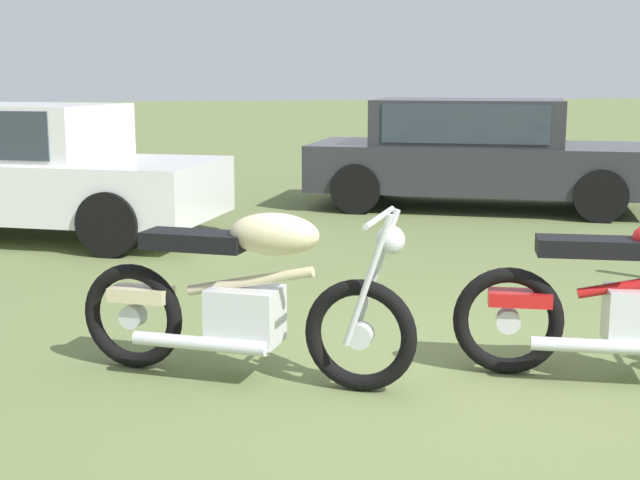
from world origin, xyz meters
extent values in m
plane|color=olive|center=(0.00, 0.00, 0.00)|extent=(120.00, 120.00, 0.00)
torus|color=black|center=(-0.58, 0.04, 0.32)|extent=(0.60, 0.39, 0.63)
torus|color=black|center=(-1.79, 0.74, 0.32)|extent=(0.60, 0.39, 0.63)
cylinder|color=silver|center=(-0.58, 0.04, 0.32)|extent=(0.17, 0.16, 0.14)
cylinder|color=silver|center=(-1.79, 0.74, 0.32)|extent=(0.17, 0.16, 0.14)
cylinder|color=silver|center=(-0.48, 0.09, 0.65)|extent=(0.25, 0.17, 0.74)
cylinder|color=silver|center=(-0.57, -0.06, 0.65)|extent=(0.25, 0.17, 0.74)
cube|color=silver|center=(-1.17, 0.38, 0.38)|extent=(0.50, 0.46, 0.32)
cylinder|color=beige|center=(-1.14, 0.37, 0.58)|extent=(0.69, 0.43, 0.22)
ellipsoid|color=beige|center=(-1.01, 0.29, 0.86)|extent=(0.58, 0.48, 0.24)
cube|color=black|center=(-1.43, 0.53, 0.80)|extent=(0.64, 0.51, 0.10)
cube|color=beige|center=(-1.74, 0.71, 0.46)|extent=(0.40, 0.34, 0.08)
cylinder|color=silver|center=(-0.49, -0.01, 0.98)|extent=(0.35, 0.57, 0.03)
sphere|color=silver|center=(-0.44, -0.04, 0.86)|extent=(0.22, 0.22, 0.16)
cylinder|color=silver|center=(-1.44, 0.35, 0.24)|extent=(0.73, 0.47, 0.08)
torus|color=black|center=(0.34, 0.12, 0.32)|extent=(0.62, 0.33, 0.64)
cylinder|color=silver|center=(0.34, 0.12, 0.32)|extent=(0.17, 0.15, 0.14)
cube|color=black|center=(0.74, -0.05, 0.77)|extent=(0.65, 0.45, 0.10)
cube|color=red|center=(0.39, 0.09, 0.46)|extent=(0.40, 0.30, 0.08)
cylinder|color=silver|center=(0.76, -0.23, 0.24)|extent=(0.77, 0.38, 0.08)
cube|color=silver|center=(-2.90, 5.55, 0.55)|extent=(4.71, 3.52, 0.60)
cube|color=silver|center=(-3.03, 5.61, 1.13)|extent=(2.86, 2.47, 0.60)
cube|color=#2D3842|center=(-3.03, 5.61, 1.15)|extent=(2.55, 2.33, 0.48)
cylinder|color=black|center=(-1.20, 5.57, 0.32)|extent=(0.67, 0.49, 0.64)
cylinder|color=black|center=(-1.92, 4.16, 0.32)|extent=(0.67, 0.49, 0.64)
cube|color=#2D2D33|center=(2.85, 6.32, 0.55)|extent=(4.73, 3.58, 0.60)
cube|color=#2D2D33|center=(2.71, 6.39, 1.13)|extent=(2.88, 2.54, 0.60)
cube|color=#2D3842|center=(2.71, 6.39, 1.15)|extent=(2.58, 2.41, 0.48)
cylinder|color=black|center=(4.56, 6.42, 0.32)|extent=(0.67, 0.48, 0.64)
cylinder|color=black|center=(3.80, 4.90, 0.32)|extent=(0.67, 0.48, 0.64)
cylinder|color=black|center=(1.89, 7.74, 0.32)|extent=(0.67, 0.48, 0.64)
cylinder|color=black|center=(1.14, 6.22, 0.32)|extent=(0.67, 0.48, 0.64)
camera|label=1|loc=(-1.87, -4.40, 1.72)|focal=49.04mm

